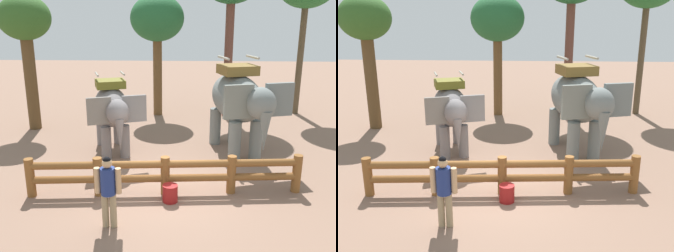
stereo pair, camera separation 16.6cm
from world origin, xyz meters
The scene contains 8 objects.
ground_plane centered at (0.00, 0.00, 0.00)m, with size 60.00×60.00×0.00m, color #856452.
log_fence centered at (0.00, -0.15, 0.61)m, with size 7.27×0.82×1.05m.
elephant_near_left centered at (-1.95, 2.90, 1.55)m, with size 2.26×3.29×2.75m.
elephant_center centered at (2.30, 3.00, 1.86)m, with size 2.58×3.95×3.31m.
tourist_woman_in_black centered at (-1.17, -1.82, 0.98)m, with size 0.60×0.33×1.69m.
tree_far_left centered at (-0.78, 8.14, 4.34)m, with size 2.43×2.43×5.50m.
tree_back_center centered at (-5.79, 5.62, 4.21)m, with size 2.05×2.05×5.37m.
feed_bucket centered at (0.15, -0.57, 0.23)m, with size 0.39×0.39×0.45m.
Camera 2 is at (0.65, -9.17, 4.60)m, focal length 39.79 mm.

